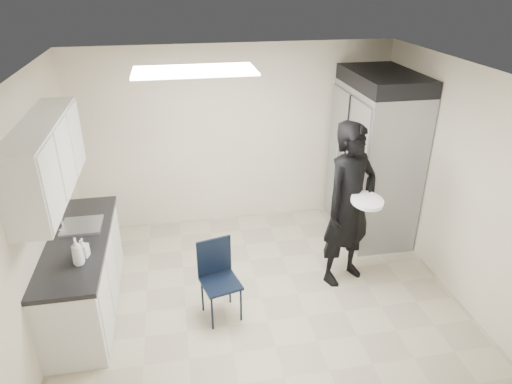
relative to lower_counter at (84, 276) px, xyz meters
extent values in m
plane|color=tan|center=(1.95, -0.20, -0.43)|extent=(4.50, 4.50, 0.00)
plane|color=silver|center=(1.95, -0.20, 2.17)|extent=(4.50, 4.50, 0.00)
plane|color=beige|center=(1.95, 1.80, 0.87)|extent=(4.50, 0.00, 4.50)
plane|color=beige|center=(-0.30, -0.20, 0.87)|extent=(0.00, 4.00, 4.00)
plane|color=beige|center=(4.20, -0.20, 0.87)|extent=(0.00, 4.00, 4.00)
cube|color=white|center=(1.35, 0.20, 2.14)|extent=(1.20, 0.60, 0.02)
cube|color=silver|center=(0.00, 0.00, 0.00)|extent=(0.60, 1.90, 0.86)
cube|color=black|center=(0.00, 0.00, 0.46)|extent=(0.64, 1.95, 0.05)
cube|color=gray|center=(0.02, 0.25, 0.44)|extent=(0.42, 0.40, 0.14)
cylinder|color=silver|center=(-0.18, 0.25, 0.59)|extent=(0.02, 0.02, 0.24)
cube|color=silver|center=(-0.13, 0.00, 1.40)|extent=(0.35, 1.80, 0.75)
cube|color=black|center=(-0.19, 1.15, 1.19)|extent=(0.22, 0.30, 0.35)
cube|color=yellow|center=(-0.29, -0.10, 0.79)|extent=(0.00, 0.12, 0.07)
cube|color=yellow|center=(-0.29, 0.10, 0.75)|extent=(0.00, 0.12, 0.07)
cube|color=gray|center=(3.78, 1.07, 0.62)|extent=(0.80, 1.35, 2.10)
cube|color=black|center=(3.78, 1.07, 1.77)|extent=(0.80, 1.35, 0.20)
cube|color=black|center=(1.47, -0.40, 0.00)|extent=(0.47, 0.47, 0.87)
imported|color=black|center=(3.03, 0.03, 0.57)|extent=(0.87, 0.76, 2.01)
cylinder|color=white|center=(3.14, -0.20, 0.74)|extent=(0.48, 0.48, 0.05)
imported|color=silver|center=(0.11, -0.48, 0.62)|extent=(0.13, 0.13, 0.29)
imported|color=#9E9DA8|center=(0.13, -0.35, 0.58)|extent=(0.11, 0.11, 0.20)
camera|label=1|loc=(1.12, -4.36, 3.04)|focal=32.00mm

